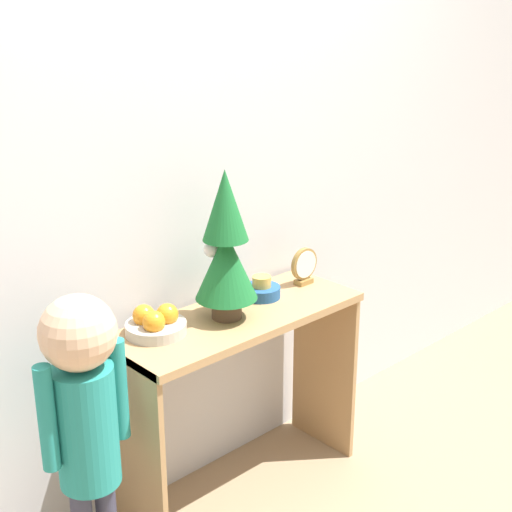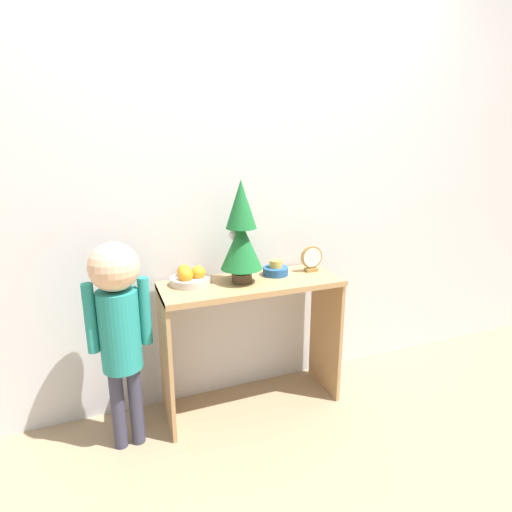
{
  "view_description": "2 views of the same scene",
  "coord_description": "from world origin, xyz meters",
  "px_view_note": "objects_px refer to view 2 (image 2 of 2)",
  "views": [
    {
      "loc": [
        -1.54,
        -1.55,
        1.76
      ],
      "look_at": [
        0.07,
        0.17,
        0.94
      ],
      "focal_mm": 50.0,
      "sensor_mm": 36.0,
      "label": 1
    },
    {
      "loc": [
        -0.71,
        -1.68,
        1.4
      ],
      "look_at": [
        0.01,
        0.15,
        0.88
      ],
      "focal_mm": 28.0,
      "sensor_mm": 36.0,
      "label": 2
    }
  ],
  "objects_px": {
    "singing_bowl": "(276,270)",
    "desk_clock": "(312,259)",
    "fruit_bowl": "(190,277)",
    "child_figure": "(118,316)",
    "mini_tree": "(241,233)"
  },
  "relations": [
    {
      "from": "mini_tree",
      "to": "fruit_bowl",
      "type": "distance_m",
      "value": 0.35
    },
    {
      "from": "desk_clock",
      "to": "child_figure",
      "type": "xyz_separation_m",
      "value": [
        -1.05,
        -0.13,
        -0.13
      ]
    },
    {
      "from": "mini_tree",
      "to": "singing_bowl",
      "type": "relative_size",
      "value": 3.77
    },
    {
      "from": "mini_tree",
      "to": "child_figure",
      "type": "distance_m",
      "value": 0.7
    },
    {
      "from": "mini_tree",
      "to": "child_figure",
      "type": "height_order",
      "value": "mini_tree"
    },
    {
      "from": "fruit_bowl",
      "to": "child_figure",
      "type": "bearing_deg",
      "value": -157.33
    },
    {
      "from": "desk_clock",
      "to": "fruit_bowl",
      "type": "bearing_deg",
      "value": 177.88
    },
    {
      "from": "mini_tree",
      "to": "child_figure",
      "type": "relative_size",
      "value": 0.52
    },
    {
      "from": "singing_bowl",
      "to": "desk_clock",
      "type": "distance_m",
      "value": 0.22
    },
    {
      "from": "singing_bowl",
      "to": "mini_tree",
      "type": "bearing_deg",
      "value": -167.3
    },
    {
      "from": "desk_clock",
      "to": "child_figure",
      "type": "relative_size",
      "value": 0.14
    },
    {
      "from": "desk_clock",
      "to": "singing_bowl",
      "type": "bearing_deg",
      "value": 176.19
    },
    {
      "from": "desk_clock",
      "to": "child_figure",
      "type": "bearing_deg",
      "value": -173.17
    },
    {
      "from": "mini_tree",
      "to": "singing_bowl",
      "type": "height_order",
      "value": "mini_tree"
    },
    {
      "from": "mini_tree",
      "to": "desk_clock",
      "type": "relative_size",
      "value": 3.59
    }
  ]
}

